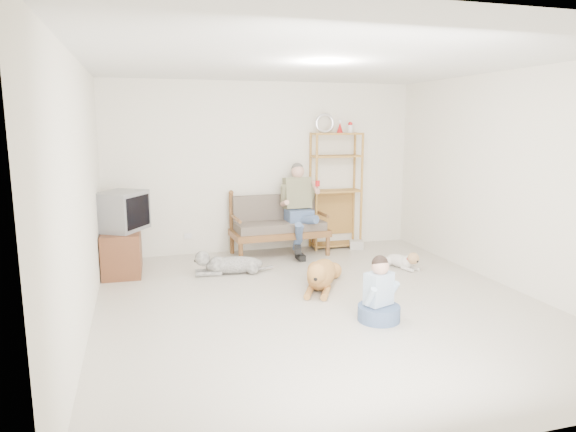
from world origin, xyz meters
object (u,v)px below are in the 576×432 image
object	(u,v)px
etagere	(336,189)
golden_retriever	(321,274)
loveseat	(278,224)
tv_stand	(122,252)

from	to	relation	value
etagere	golden_retriever	world-z (taller)	etagere
loveseat	tv_stand	bearing A→B (deg)	-171.97
loveseat	golden_retriever	size ratio (longest dim) A/B	1.19
tv_stand	golden_retriever	size ratio (longest dim) A/B	0.72
loveseat	tv_stand	world-z (taller)	loveseat
loveseat	tv_stand	distance (m)	2.41
etagere	tv_stand	distance (m)	3.50
etagere	golden_retriever	xyz separation A→B (m)	(-0.96, -1.95, -0.81)
etagere	golden_retriever	bearing A→B (deg)	-116.13
loveseat	golden_retriever	distance (m)	1.84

